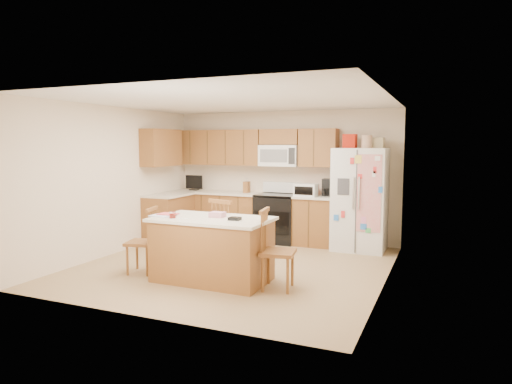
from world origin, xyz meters
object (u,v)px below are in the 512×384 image
at_px(refrigerator, 360,198).
at_px(windsor_chair_right, 276,251).
at_px(windsor_chair_left, 143,242).
at_px(windsor_chair_back, 227,236).
at_px(stove, 277,217).
at_px(island, 212,249).

distance_m(refrigerator, windsor_chair_right, 2.74).
distance_m(windsor_chair_left, windsor_chair_right, 2.03).
height_order(refrigerator, windsor_chair_back, refrigerator).
xyz_separation_m(stove, windsor_chair_right, (0.98, -2.71, 0.02)).
bearing_deg(windsor_chair_right, refrigerator, 77.31).
xyz_separation_m(refrigerator, island, (-1.52, -2.65, -0.48)).
relative_size(stove, windsor_chair_back, 1.07).
height_order(stove, windsor_chair_right, stove).
relative_size(island, windsor_chair_back, 1.57).
distance_m(windsor_chair_left, windsor_chair_back, 1.23).
bearing_deg(windsor_chair_back, stove, 88.84).
bearing_deg(island, windsor_chair_back, 97.86).
xyz_separation_m(windsor_chair_left, windsor_chair_right, (2.03, 0.06, 0.04)).
bearing_deg(windsor_chair_left, windsor_chair_back, 34.62).
height_order(island, windsor_chair_left, same).
relative_size(stove, island, 0.68).
distance_m(island, windsor_chair_left, 1.10).
relative_size(refrigerator, windsor_chair_left, 2.12).
bearing_deg(windsor_chair_right, windsor_chair_back, 147.70).
height_order(island, windsor_chair_back, windsor_chair_back).
distance_m(refrigerator, windsor_chair_back, 2.60).
xyz_separation_m(refrigerator, windsor_chair_right, (-0.60, -2.64, -0.43)).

